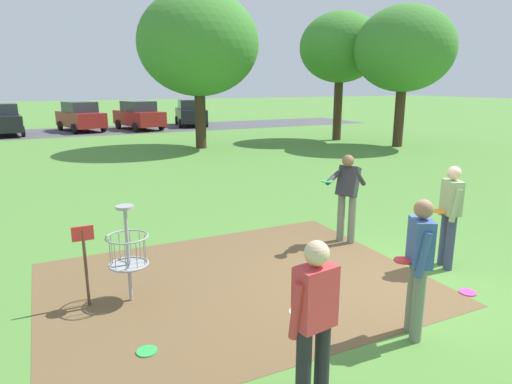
# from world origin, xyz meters

# --- Properties ---
(ground_plane) EXTENTS (160.00, 160.00, 0.00)m
(ground_plane) POSITION_xyz_m (0.00, 0.00, 0.00)
(ground_plane) COLOR #518438
(dirt_tee_pad) EXTENTS (5.65, 4.36, 0.01)m
(dirt_tee_pad) POSITION_xyz_m (-2.12, 1.05, 0.00)
(dirt_tee_pad) COLOR brown
(dirt_tee_pad) RESTS_ON ground
(disc_golf_basket) EXTENTS (0.98, 0.58, 1.39)m
(disc_golf_basket) POSITION_xyz_m (-3.74, 1.20, 0.75)
(disc_golf_basket) COLOR #9E9EA3
(disc_golf_basket) RESTS_ON ground
(player_foreground_watching) EXTENTS (0.45, 0.49, 1.71)m
(player_foreground_watching) POSITION_xyz_m (-0.77, -1.21, 0.97)
(player_foreground_watching) COLOR slate
(player_foreground_watching) RESTS_ON ground
(player_throwing) EXTENTS (1.16, 0.52, 1.71)m
(player_throwing) POSITION_xyz_m (0.49, 1.82, 0.99)
(player_throwing) COLOR slate
(player_throwing) RESTS_ON ground
(player_waiting_left) EXTENTS (0.45, 0.49, 1.71)m
(player_waiting_left) POSITION_xyz_m (1.26, 0.12, 0.97)
(player_waiting_left) COLOR #384260
(player_waiting_left) RESTS_ON ground
(player_waiting_right) EXTENTS (0.49, 0.42, 1.71)m
(player_waiting_right) POSITION_xyz_m (-2.61, -1.82, 0.97)
(player_waiting_right) COLOR #232328
(player_waiting_right) RESTS_ON ground
(frisbee_by_tee) EXTENTS (0.24, 0.24, 0.02)m
(frisbee_by_tee) POSITION_xyz_m (-3.76, -0.16, 0.01)
(frisbee_by_tee) COLOR green
(frisbee_by_tee) RESTS_ON ground
(frisbee_far_left) EXTENTS (0.24, 0.24, 0.02)m
(frisbee_far_left) POSITION_xyz_m (0.80, -0.73, 0.01)
(frisbee_far_left) COLOR #E53D99
(frisbee_far_left) RESTS_ON ground
(tree_near_left) EXTENTS (4.59, 4.59, 6.47)m
(tree_near_left) POSITION_xyz_m (10.94, 11.63, 4.50)
(tree_near_left) COLOR #422D1E
(tree_near_left) RESTS_ON ground
(tree_near_right) EXTENTS (5.43, 5.43, 7.00)m
(tree_near_right) POSITION_xyz_m (2.19, 15.21, 4.68)
(tree_near_right) COLOR #422D1E
(tree_near_right) RESTS_ON ground
(tree_mid_center) EXTENTS (4.19, 4.19, 6.55)m
(tree_mid_center) POSITION_xyz_m (9.77, 14.97, 4.74)
(tree_mid_center) COLOR #422D1E
(tree_mid_center) RESTS_ON ground
(parking_lot_strip) EXTENTS (36.00, 6.00, 0.01)m
(parking_lot_strip) POSITION_xyz_m (0.00, 25.57, 0.00)
(parking_lot_strip) COLOR #4C4C51
(parking_lot_strip) RESTS_ON ground
(parked_car_leftmost) EXTENTS (2.28, 4.36, 1.84)m
(parked_car_leftmost) POSITION_xyz_m (-6.48, 25.17, 0.92)
(parked_car_leftmost) COLOR black
(parked_car_leftmost) RESTS_ON ground
(parked_car_center_left) EXTENTS (2.80, 4.52, 1.84)m
(parked_car_center_left) POSITION_xyz_m (-2.19, 25.75, 0.92)
(parked_car_center_left) COLOR maroon
(parked_car_center_left) RESTS_ON ground
(parked_car_center_right) EXTENTS (2.76, 4.51, 1.84)m
(parked_car_center_right) POSITION_xyz_m (1.35, 25.15, 0.92)
(parked_car_center_right) COLOR maroon
(parked_car_center_right) RESTS_ON ground
(parked_car_rightmost) EXTENTS (2.55, 4.46, 1.84)m
(parked_car_rightmost) POSITION_xyz_m (5.20, 26.16, 0.92)
(parked_car_rightmost) COLOR black
(parked_car_rightmost) RESTS_ON ground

